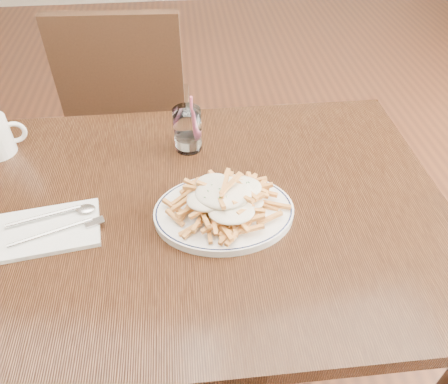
{
  "coord_description": "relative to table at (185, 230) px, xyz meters",
  "views": [
    {
      "loc": [
        0.02,
        -0.7,
        1.44
      ],
      "look_at": [
        0.09,
        -0.04,
        0.82
      ],
      "focal_mm": 35.0,
      "sensor_mm": 36.0,
      "label": 1
    }
  ],
  "objects": [
    {
      "name": "floor",
      "position": [
        0.0,
        0.0,
        -0.67
      ],
      "size": [
        7.0,
        7.0,
        0.0
      ],
      "primitive_type": "plane",
      "color": "black",
      "rests_on": "ground"
    },
    {
      "name": "table",
      "position": [
        0.0,
        0.0,
        0.0
      ],
      "size": [
        1.2,
        0.8,
        0.75
      ],
      "color": "black",
      "rests_on": "ground"
    },
    {
      "name": "chair_far",
      "position": [
        -0.19,
        0.79,
        -0.14
      ],
      "size": [
        0.45,
        0.45,
        0.93
      ],
      "color": "black",
      "rests_on": "ground"
    },
    {
      "name": "fries_plate",
      "position": [
        0.09,
        -0.04,
        0.09
      ],
      "size": [
        0.34,
        0.31,
        0.02
      ],
      "color": "white",
      "rests_on": "table"
    },
    {
      "name": "loaded_fries",
      "position": [
        0.09,
        -0.04,
        0.14
      ],
      "size": [
        0.28,
        0.25,
        0.07
      ],
      "color": "#C3823B",
      "rests_on": "fries_plate"
    },
    {
      "name": "napkin",
      "position": [
        -0.28,
        -0.05,
        0.08
      ],
      "size": [
        0.23,
        0.17,
        0.01
      ],
      "primitive_type": "cube",
      "rotation": [
        0.0,
        0.0,
        0.14
      ],
      "color": "silver",
      "rests_on": "table"
    },
    {
      "name": "cutlery",
      "position": [
        -0.28,
        -0.04,
        0.09
      ],
      "size": [
        0.21,
        0.14,
        0.01
      ],
      "color": "silver",
      "rests_on": "napkin"
    },
    {
      "name": "water_glass",
      "position": [
        0.02,
        0.22,
        0.13
      ],
      "size": [
        0.07,
        0.07,
        0.15
      ],
      "color": "white",
      "rests_on": "table"
    }
  ]
}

